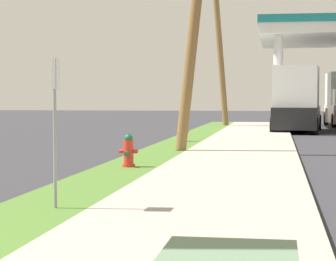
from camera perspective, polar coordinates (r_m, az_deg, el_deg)
name	(u,v)px	position (r m, az deg, el deg)	size (l,w,h in m)	color
fire_hydrant_second	(129,152)	(15.54, -3.26, -1.80)	(0.42, 0.38, 0.74)	red
fire_hydrant_third	(183,132)	(24.40, 1.22, -0.13)	(0.42, 0.37, 0.74)	red
utility_pole_background	(218,31)	(38.34, 4.17, 8.17)	(1.69, 0.81, 10.17)	olive
street_sign_post	(55,101)	(9.84, -9.31, 2.44)	(0.05, 0.36, 2.12)	gray
truck_black_on_apron	(298,101)	(33.86, 10.61, 2.40)	(2.61, 6.54, 3.11)	black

